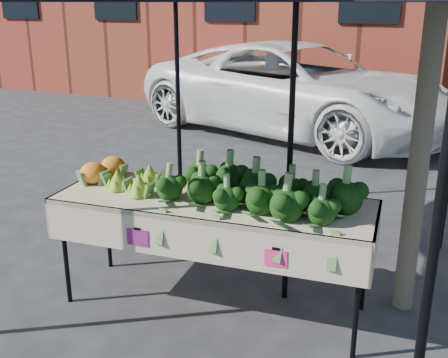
% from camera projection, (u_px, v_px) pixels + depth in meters
% --- Properties ---
extents(ground, '(90.00, 90.00, 0.00)m').
position_uv_depth(ground, '(230.00, 317.00, 4.11)').
color(ground, '#262628').
extents(table, '(2.46, 1.02, 0.90)m').
position_uv_depth(table, '(213.00, 254.00, 4.14)').
color(table, beige).
rests_on(table, ground).
extents(canopy, '(3.16, 3.16, 2.74)m').
position_uv_depth(canopy, '(251.00, 128.00, 4.17)').
color(canopy, black).
rests_on(canopy, ground).
extents(broccoli_heap, '(1.49, 0.59, 0.29)m').
position_uv_depth(broccoli_heap, '(255.00, 186.00, 3.84)').
color(broccoli_heap, black).
rests_on(broccoli_heap, table).
extents(romanesco_cluster, '(0.45, 0.49, 0.22)m').
position_uv_depth(romanesco_cluster, '(136.00, 175.00, 4.21)').
color(romanesco_cluster, '#84B52D').
rests_on(romanesco_cluster, table).
extents(cauliflower_pair, '(0.25, 0.45, 0.20)m').
position_uv_depth(cauliflower_pair, '(103.00, 168.00, 4.42)').
color(cauliflower_pair, orange).
rests_on(cauliflower_pair, table).
extents(street_tree, '(2.21, 2.21, 4.35)m').
position_uv_depth(street_tree, '(435.00, 21.00, 3.59)').
color(street_tree, '#1E4C14').
rests_on(street_tree, ground).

